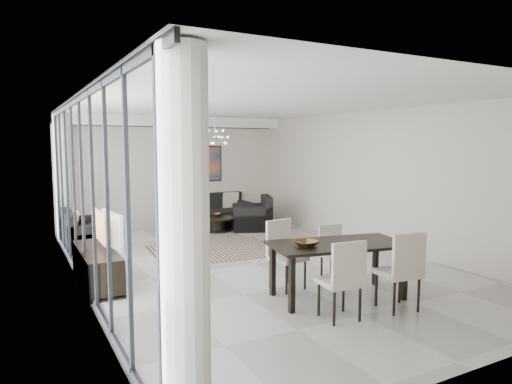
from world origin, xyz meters
TOP-DOWN VIEW (x-y plane):
  - room_shell at (0.46, 0.00)m, footprint 6.00×9.00m
  - window_wall at (-2.86, 0.00)m, footprint 0.37×8.95m
  - soffit at (0.00, 4.30)m, footprint 5.98×0.40m
  - painting at (0.50, 4.47)m, footprint 1.68×0.04m
  - chandelier at (0.30, 2.50)m, footprint 0.66×0.66m
  - rug at (-0.23, 1.31)m, footprint 2.67×2.14m
  - coffee_table at (0.65, 3.27)m, footprint 1.06×1.06m
  - bowl_coffee at (0.67, 3.29)m, footprint 0.28×0.28m
  - sofa_main at (0.73, 4.07)m, footprint 2.32×0.95m
  - loveseat at (-2.55, 3.05)m, footprint 0.87×1.55m
  - armchair at (1.59, 3.03)m, footprint 1.28×1.31m
  - side_table at (-2.65, 3.67)m, footprint 0.38×0.38m
  - tv_console at (-2.76, 0.08)m, footprint 0.50×1.79m
  - television at (-2.60, 0.11)m, footprint 0.22×0.99m
  - dining_table at (0.16, -2.19)m, footprint 2.06×1.30m
  - dining_chair_sw at (-0.33, -2.93)m, footprint 0.52×0.52m
  - dining_chair_se at (0.56, -3.03)m, footprint 0.55×0.55m
  - dining_chair_nw at (-0.27, -1.41)m, footprint 0.55×0.55m
  - dining_chair_ne at (0.66, -1.45)m, footprint 0.47×0.47m
  - bowl_dining at (-0.36, -2.16)m, footprint 0.37×0.37m

SIDE VIEW (x-z plane):
  - rug at x=-0.23m, z-range 0.00..0.01m
  - coffee_table at x=0.65m, z-range 0.02..0.39m
  - loveseat at x=-2.55m, z-range -0.12..0.65m
  - tv_console at x=-2.76m, z-range 0.00..0.56m
  - sofa_main at x=0.73m, z-range -0.14..0.71m
  - armchair at x=1.59m, z-range -0.13..0.72m
  - side_table at x=-2.65m, z-range 0.09..0.60m
  - bowl_coffee at x=0.67m, z-range 0.37..0.44m
  - dining_chair_ne at x=0.66m, z-range 0.06..0.95m
  - dining_chair_sw at x=-0.33m, z-range 0.08..1.10m
  - dining_chair_nw at x=-0.27m, z-range 0.08..1.11m
  - dining_chair_se at x=0.56m, z-range 0.08..1.15m
  - dining_table at x=0.16m, z-range 0.31..1.11m
  - bowl_dining at x=-0.36m, z-range 0.80..0.88m
  - television at x=-2.60m, z-range 0.56..1.12m
  - room_shell at x=0.46m, z-range 0.00..2.90m
  - window_wall at x=-2.86m, z-range 0.02..2.92m
  - painting at x=0.50m, z-range 1.16..2.14m
  - chandelier at x=0.30m, z-range 2.00..2.71m
  - soffit at x=0.00m, z-range 2.64..2.90m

